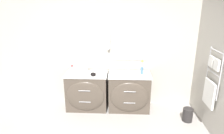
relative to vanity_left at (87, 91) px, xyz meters
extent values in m
cube|color=#B2ADA3|center=(0.21, 0.36, 0.89)|extent=(5.75, 0.06, 2.60)
cube|color=silver|center=(0.00, 0.32, 1.01)|extent=(0.80, 0.01, 0.83)
cube|color=#B2BCBA|center=(0.00, 0.31, 1.01)|extent=(0.73, 0.01, 0.76)
cube|color=silver|center=(0.89, 0.32, 1.01)|extent=(0.80, 0.01, 0.83)
cube|color=#B2BCBA|center=(0.89, 0.31, 1.01)|extent=(0.73, 0.01, 0.76)
cylinder|color=white|center=(0.45, 0.28, 1.01)|extent=(0.06, 0.06, 0.34)
cube|color=silver|center=(0.45, 0.32, 1.01)|extent=(0.05, 0.02, 0.08)
cube|color=#B2ADA3|center=(2.32, -0.80, 0.89)|extent=(0.06, 4.07, 2.60)
cylinder|color=silver|center=(2.25, -0.87, 0.67)|extent=(0.02, 0.02, 0.80)
cylinder|color=silver|center=(2.25, -0.41, 0.67)|extent=(0.02, 0.02, 0.80)
cylinder|color=silver|center=(2.25, -0.64, 1.04)|extent=(0.02, 0.46, 0.02)
cylinder|color=silver|center=(2.25, -0.64, 0.85)|extent=(0.02, 0.46, 0.02)
cylinder|color=silver|center=(2.25, -0.64, 0.67)|extent=(0.02, 0.46, 0.02)
cylinder|color=silver|center=(2.25, -0.64, 0.48)|extent=(0.02, 0.46, 0.02)
cylinder|color=silver|center=(2.25, -0.64, 0.30)|extent=(0.02, 0.46, 0.02)
cube|color=white|center=(2.23, -0.64, 0.29)|extent=(0.04, 0.38, 0.45)
cube|color=white|center=(2.23, -0.74, 0.84)|extent=(0.04, 0.16, 0.18)
cube|color=white|center=(2.23, -0.54, 0.84)|extent=(0.04, 0.16, 0.18)
cube|color=#4C4238|center=(0.00, 0.03, -0.03)|extent=(0.84, 0.49, 0.76)
ellipsoid|color=#4C4238|center=(0.00, -0.21, -0.03)|extent=(0.77, 0.11, 0.64)
cube|color=white|center=(0.00, 0.03, 0.37)|extent=(0.87, 0.51, 0.03)
ellipsoid|color=white|center=(0.00, 0.01, 0.33)|extent=(0.44, 0.38, 0.11)
cylinder|color=silver|center=(0.00, -0.27, 0.12)|extent=(0.23, 0.01, 0.01)
cylinder|color=silver|center=(0.00, -0.27, -0.12)|extent=(0.23, 0.01, 0.01)
cube|color=#4C4238|center=(0.89, 0.03, -0.03)|extent=(0.84, 0.49, 0.76)
ellipsoid|color=#4C4238|center=(0.89, -0.21, -0.03)|extent=(0.77, 0.11, 0.64)
cube|color=white|center=(0.89, 0.03, 0.37)|extent=(0.87, 0.51, 0.03)
ellipsoid|color=white|center=(0.89, 0.01, 0.33)|extent=(0.44, 0.38, 0.11)
cylinder|color=silver|center=(0.89, -0.27, 0.12)|extent=(0.23, 0.01, 0.01)
cylinder|color=silver|center=(0.89, -0.27, -0.12)|extent=(0.23, 0.01, 0.01)
cylinder|color=silver|center=(0.00, 0.17, 0.48)|extent=(0.02, 0.02, 0.19)
cylinder|color=silver|center=(0.00, 0.11, 0.56)|extent=(0.02, 0.10, 0.02)
cylinder|color=silver|center=(-0.07, 0.17, 0.40)|extent=(0.03, 0.03, 0.04)
cylinder|color=silver|center=(0.07, 0.17, 0.40)|extent=(0.03, 0.03, 0.04)
cylinder|color=silver|center=(0.89, 0.17, 0.48)|extent=(0.02, 0.02, 0.19)
cylinder|color=silver|center=(0.89, 0.11, 0.56)|extent=(0.02, 0.10, 0.02)
cylinder|color=silver|center=(0.82, 0.17, 0.40)|extent=(0.03, 0.03, 0.04)
cylinder|color=silver|center=(0.96, 0.17, 0.40)|extent=(0.03, 0.03, 0.04)
cylinder|color=silver|center=(-0.27, -0.05, 0.47)|extent=(0.07, 0.07, 0.18)
cylinder|color=red|center=(-0.27, -0.05, 0.57)|extent=(0.05, 0.05, 0.02)
ellipsoid|color=black|center=(0.16, -0.10, 0.41)|extent=(0.12, 0.12, 0.07)
cylinder|color=teal|center=(1.14, 0.06, 0.45)|extent=(0.06, 0.06, 0.15)
cylinder|color=#477238|center=(1.14, 0.06, 0.59)|extent=(0.01, 0.01, 0.13)
sphere|color=#E5BF47|center=(1.14, 0.06, 0.66)|extent=(0.05, 0.05, 0.05)
cylinder|color=#282626|center=(2.01, -0.40, -0.28)|extent=(0.19, 0.19, 0.26)
torus|color=#282626|center=(2.01, -0.40, -0.15)|extent=(0.19, 0.19, 0.01)
camera|label=1|loc=(0.72, -3.84, 1.76)|focal=32.00mm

